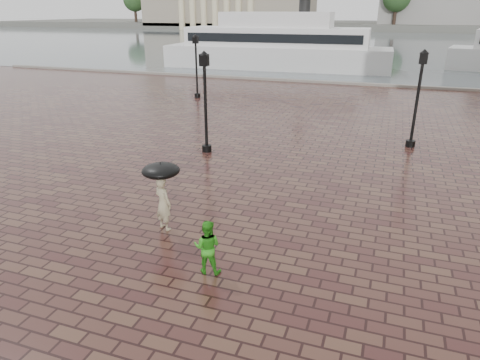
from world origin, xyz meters
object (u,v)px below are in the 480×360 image
Objects in this scene: street_lamps at (261,85)px; adult_pedestrian at (163,204)px; child_pedestrian at (207,247)px; ferry_near at (276,46)px.

adult_pedestrian is at bearing -86.24° from street_lamps.
child_pedestrian is at bearing -78.30° from street_lamps.
street_lamps is 14.80m from child_pedestrian.
ferry_near is (-8.90, 39.80, 1.74)m from child_pedestrian.
adult_pedestrian is 0.07× the size of ferry_near.
street_lamps reaches higher than adult_pedestrian.
ferry_near reaches higher than street_lamps.
street_lamps reaches higher than child_pedestrian.
ferry_near is (-5.91, 25.39, 0.13)m from street_lamps.
ferry_near is at bearing 103.11° from street_lamps.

